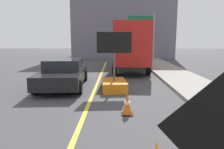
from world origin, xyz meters
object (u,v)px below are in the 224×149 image
pickup_car (64,73)px  highway_guide_sign (146,29)px  box_truck (131,46)px  traffic_cone_mid_lane (127,104)px  arrow_board_trailer (114,80)px

pickup_car → highway_guide_sign: size_ratio=0.98×
box_truck → highway_guide_sign: bearing=72.1°
box_truck → highway_guide_sign: (2.06, 6.39, 1.55)m
box_truck → highway_guide_sign: highway_guide_sign is taller
highway_guide_sign → traffic_cone_mid_lane: size_ratio=7.23×
box_truck → pickup_car: 6.82m
arrow_board_trailer → box_truck: 6.58m
arrow_board_trailer → traffic_cone_mid_lane: size_ratio=3.91×
arrow_board_trailer → highway_guide_sign: size_ratio=0.54×
traffic_cone_mid_lane → arrow_board_trailer: bearing=97.4°
pickup_car → traffic_cone_mid_lane: 5.07m
box_truck → traffic_cone_mid_lane: bearing=-94.6°
highway_guide_sign → box_truck: bearing=-107.9°
arrow_board_trailer → pickup_car: (-2.55, 0.75, 0.22)m
pickup_car → arrow_board_trailer: bearing=-16.4°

